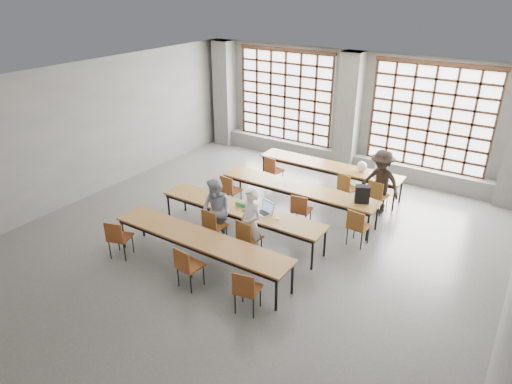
# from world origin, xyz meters

# --- Properties ---
(floor) EXTENTS (11.00, 11.00, 0.00)m
(floor) POSITION_xyz_m (0.00, 0.00, 0.00)
(floor) COLOR #51514E
(floor) RESTS_ON ground
(ceiling) EXTENTS (11.00, 11.00, 0.00)m
(ceiling) POSITION_xyz_m (0.00, 0.00, 3.50)
(ceiling) COLOR silver
(ceiling) RESTS_ON floor
(wall_back) EXTENTS (10.00, 0.00, 10.00)m
(wall_back) POSITION_xyz_m (0.00, 5.50, 1.75)
(wall_back) COLOR #5C5C5A
(wall_back) RESTS_ON floor
(wall_left) EXTENTS (0.00, 11.00, 11.00)m
(wall_left) POSITION_xyz_m (-5.00, 0.00, 1.75)
(wall_left) COLOR #5C5C5A
(wall_left) RESTS_ON floor
(column_left) EXTENTS (0.60, 0.55, 3.50)m
(column_left) POSITION_xyz_m (-4.50, 5.22, 1.75)
(column_left) COLOR #585856
(column_left) RESTS_ON floor
(column_mid) EXTENTS (0.60, 0.55, 3.50)m
(column_mid) POSITION_xyz_m (0.00, 5.22, 1.75)
(column_mid) COLOR #585856
(column_mid) RESTS_ON floor
(window_left) EXTENTS (3.32, 0.12, 3.00)m
(window_left) POSITION_xyz_m (-2.25, 5.42, 1.90)
(window_left) COLOR white
(window_left) RESTS_ON wall_back
(window_right) EXTENTS (3.32, 0.12, 3.00)m
(window_right) POSITION_xyz_m (2.25, 5.42, 1.90)
(window_right) COLOR white
(window_right) RESTS_ON wall_back
(sill_ledge) EXTENTS (9.80, 0.35, 0.50)m
(sill_ledge) POSITION_xyz_m (0.00, 5.30, 0.25)
(sill_ledge) COLOR #585856
(sill_ledge) RESTS_ON floor
(desk_row_a) EXTENTS (4.00, 0.70, 0.73)m
(desk_row_a) POSITION_xyz_m (0.23, 3.53, 0.66)
(desk_row_a) COLOR brown
(desk_row_a) RESTS_ON floor
(desk_row_b) EXTENTS (4.00, 0.70, 0.73)m
(desk_row_b) POSITION_xyz_m (0.20, 1.81, 0.66)
(desk_row_b) COLOR brown
(desk_row_b) RESTS_ON floor
(desk_row_c) EXTENTS (4.00, 0.70, 0.73)m
(desk_row_c) POSITION_xyz_m (-0.33, 0.13, 0.66)
(desk_row_c) COLOR brown
(desk_row_c) RESTS_ON floor
(desk_row_d) EXTENTS (4.00, 0.70, 0.73)m
(desk_row_d) POSITION_xyz_m (-0.29, -1.34, 0.66)
(desk_row_d) COLOR brown
(desk_row_d) RESTS_ON floor
(chair_back_left) EXTENTS (0.49, 0.49, 0.88)m
(chair_back_left) POSITION_xyz_m (-1.18, 2.91, 0.54)
(chair_back_left) COLOR maroon
(chair_back_left) RESTS_ON floor
(chair_back_mid) EXTENTS (0.52, 0.52, 0.88)m
(chair_back_mid) POSITION_xyz_m (1.01, 2.91, 0.54)
(chair_back_mid) COLOR brown
(chair_back_mid) RESTS_ON floor
(chair_back_right) EXTENTS (0.48, 0.48, 0.88)m
(chair_back_right) POSITION_xyz_m (1.82, 2.91, 0.54)
(chair_back_right) COLOR brown
(chair_back_right) RESTS_ON floor
(chair_mid_left) EXTENTS (0.45, 0.46, 0.88)m
(chair_mid_left) POSITION_xyz_m (-1.41, 1.18, 0.54)
(chair_mid_left) COLOR maroon
(chair_mid_left) RESTS_ON floor
(chair_mid_centre) EXTENTS (0.47, 0.47, 0.88)m
(chair_mid_centre) POSITION_xyz_m (0.61, 1.18, 0.54)
(chair_mid_centre) COLOR brown
(chair_mid_centre) RESTS_ON floor
(chair_mid_right) EXTENTS (0.46, 0.46, 0.88)m
(chair_mid_right) POSITION_xyz_m (1.99, 1.18, 0.54)
(chair_mid_right) COLOR brown
(chair_mid_right) RESTS_ON floor
(chair_front_left) EXTENTS (0.44, 0.44, 0.88)m
(chair_front_left) POSITION_xyz_m (-0.63, -0.50, 0.54)
(chair_front_left) COLOR brown
(chair_front_left) RESTS_ON floor
(chair_front_right) EXTENTS (0.47, 0.47, 0.88)m
(chair_front_right) POSITION_xyz_m (0.26, -0.50, 0.54)
(chair_front_right) COLOR brown
(chair_front_right) RESTS_ON floor
(chair_near_left) EXTENTS (0.53, 0.53, 0.88)m
(chair_near_left) POSITION_xyz_m (-1.97, -1.96, 0.54)
(chair_near_left) COLOR brown
(chair_near_left) RESTS_ON floor
(chair_near_mid) EXTENTS (0.46, 0.46, 0.88)m
(chair_near_mid) POSITION_xyz_m (-0.10, -1.96, 0.54)
(chair_near_mid) COLOR brown
(chair_near_mid) RESTS_ON floor
(chair_near_right) EXTENTS (0.50, 0.50, 0.88)m
(chair_near_right) POSITION_xyz_m (1.23, -1.96, 0.54)
(chair_near_right) COLOR brown
(chair_near_right) RESTS_ON floor
(student_male) EXTENTS (0.65, 0.53, 1.53)m
(student_male) POSITION_xyz_m (0.27, -0.37, 0.77)
(student_male) COLOR silver
(student_male) RESTS_ON floor
(student_female) EXTENTS (0.82, 0.69, 1.52)m
(student_female) POSITION_xyz_m (-0.63, -0.37, 0.76)
(student_female) COLOR navy
(student_female) RESTS_ON floor
(student_back) EXTENTS (1.16, 0.84, 1.62)m
(student_back) POSITION_xyz_m (1.83, 3.03, 0.81)
(student_back) COLOR black
(student_back) RESTS_ON floor
(laptop_front) EXTENTS (0.43, 0.39, 0.26)m
(laptop_front) POSITION_xyz_m (0.24, 0.24, 0.79)
(laptop_front) COLOR silver
(laptop_front) RESTS_ON desk_row_c
(laptop_back) EXTENTS (0.39, 0.34, 0.26)m
(laptop_back) POSITION_xyz_m (1.59, 3.64, 0.79)
(laptop_back) COLOR #ADADB1
(laptop_back) RESTS_ON desk_row_a
(mouse) EXTENTS (0.11, 0.09, 0.04)m
(mouse) POSITION_xyz_m (0.62, 0.11, 0.75)
(mouse) COLOR white
(mouse) RESTS_ON desk_row_c
(green_box) EXTENTS (0.26, 0.12, 0.09)m
(green_box) POSITION_xyz_m (-0.38, 0.21, 0.78)
(green_box) COLOR #2C873C
(green_box) RESTS_ON desk_row_c
(phone) EXTENTS (0.14, 0.09, 0.01)m
(phone) POSITION_xyz_m (-0.15, 0.03, 0.74)
(phone) COLOR black
(phone) RESTS_ON desk_row_c
(paper_sheet_a) EXTENTS (0.36, 0.31, 0.00)m
(paper_sheet_a) POSITION_xyz_m (-0.40, 1.86, 0.73)
(paper_sheet_a) COLOR white
(paper_sheet_a) RESTS_ON desk_row_b
(paper_sheet_b) EXTENTS (0.33, 0.26, 0.00)m
(paper_sheet_b) POSITION_xyz_m (-0.10, 1.76, 0.73)
(paper_sheet_b) COLOR silver
(paper_sheet_b) RESTS_ON desk_row_b
(backpack) EXTENTS (0.37, 0.32, 0.40)m
(backpack) POSITION_xyz_m (1.80, 1.86, 0.93)
(backpack) COLOR black
(backpack) RESTS_ON desk_row_b
(plastic_bag) EXTENTS (0.31, 0.27, 0.29)m
(plastic_bag) POSITION_xyz_m (1.13, 3.58, 0.87)
(plastic_bag) COLOR white
(plastic_bag) RESTS_ON desk_row_a
(red_pouch) EXTENTS (0.21, 0.13, 0.06)m
(red_pouch) POSITION_xyz_m (-1.99, -1.89, 0.50)
(red_pouch) COLOR #B51624
(red_pouch) RESTS_ON chair_near_left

